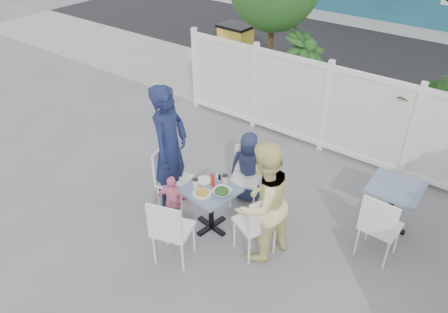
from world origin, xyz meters
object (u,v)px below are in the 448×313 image
Objects in this scene: spare_table at (394,196)px; chair_left at (170,174)px; chair_back at (247,172)px; man at (170,149)px; toddler at (172,202)px; chair_right at (259,220)px; boy at (248,167)px; chair_near at (170,228)px; woman at (262,203)px; main_table at (211,198)px; utility_cabinet at (235,55)px.

spare_table is 3.11m from chair_left.
chair_left is at bearing 23.27° from chair_back.
toddler is at bearing -152.32° from man.
toddler is (0.33, -0.36, -0.55)m from man.
chair_back is 1.18m from man.
chair_right is at bearing -14.00° from toddler.
man is (-2.75, -1.41, 0.42)m from spare_table.
chair_near is at bearing 64.97° from boy.
man is 1.20m from boy.
woman is 1.98× the size of toddler.
spare_table is at bearing 31.70° from chair_near.
chair_right is 0.89× the size of boy.
chair_left is 1.60m from woman.
woman is at bearing 107.57° from boy.
chair_left is (-0.77, 0.02, 0.05)m from main_table.
chair_left is at bearing 174.29° from man.
chair_right is 0.51× the size of man.
utility_cabinet is 5.70m from chair_right.
chair_back is 1.14m from woman.
spare_table is 1.93m from chair_right.
woman is (1.58, -0.02, 0.26)m from chair_left.
chair_near is (-0.04, -1.61, 0.05)m from chair_back.
boy reaches higher than toddler.
main_table is at bearing 72.24° from chair_near.
chair_near is 1.18× the size of toddler.
chair_left reaches higher than spare_table.
woman reaches higher than boy.
woman is (0.81, 0.81, 0.25)m from chair_near.
main_table is (2.76, -4.41, -0.12)m from utility_cabinet.
utility_cabinet reaches higher than boy.
boy is at bearing 122.99° from chair_left.
woman is at bearing 113.62° from chair_back.
chair_left is 0.51× the size of man.
chair_near is at bearing -30.89° from woman.
utility_cabinet is 1.41× the size of chair_back.
man is 0.73m from toddler.
main_table is 0.65× the size of boy.
spare_table is 2.05m from boy.
woman is at bearing 14.13° from chair_right.
toddler is at bearing 32.14° from chair_left.
chair_right reaches higher than spare_table.
chair_back is 0.09m from boy.
man is at bearing -78.75° from woman.
chair_right is at bearing 4.40° from woman.
toddler is (0.32, -0.30, -0.15)m from chair_left.
chair_back is (0.04, 0.80, 0.00)m from main_table.
woman is at bearing -128.21° from spare_table.
chair_right is 1.11m from chair_near.
woman is (-1.17, -1.48, 0.28)m from spare_table.
chair_near is at bearing 28.56° from chair_left.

